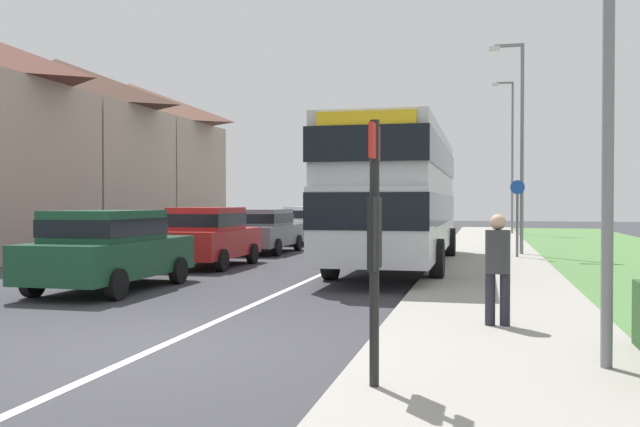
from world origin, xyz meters
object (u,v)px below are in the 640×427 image
at_px(parked_car_dark_green, 109,247).
at_px(street_lamp_far, 511,148).
at_px(parked_car_white, 308,223).
at_px(street_lamp_mid, 519,134).
at_px(double_decker_bus, 399,191).
at_px(pedestrian_at_stop, 498,264).
at_px(parked_car_grey, 264,229).
at_px(bus_stop_sign, 375,234).
at_px(parked_car_red, 209,234).
at_px(cycle_route_sign, 517,215).

relative_size(parked_car_dark_green, street_lamp_far, 0.51).
bearing_deg(parked_car_white, street_lamp_mid, -32.66).
relative_size(double_decker_bus, parked_car_dark_green, 2.58).
xyz_separation_m(double_decker_bus, pedestrian_at_stop, (2.46, -8.95, -1.17)).
bearing_deg(parked_car_white, parked_car_grey, -91.55).
bearing_deg(double_decker_bus, street_lamp_mid, 54.07).
distance_m(bus_stop_sign, street_lamp_far, 32.53).
relative_size(pedestrian_at_stop, street_lamp_mid, 0.24).
bearing_deg(street_lamp_mid, parked_car_red, -147.55).
bearing_deg(parked_car_grey, double_decker_bus, -39.83).
bearing_deg(parked_car_dark_green, bus_stop_sign, -44.07).
distance_m(parked_car_white, cycle_route_sign, 10.98).
bearing_deg(double_decker_bus, parked_car_dark_green, -131.09).
relative_size(parked_car_dark_green, cycle_route_sign, 1.69).
relative_size(parked_car_dark_green, parked_car_grey, 0.99).
bearing_deg(pedestrian_at_stop, street_lamp_mid, 86.08).
bearing_deg(double_decker_bus, bus_stop_sign, -84.10).
bearing_deg(parked_car_white, parked_car_red, -90.22).
height_order(parked_car_grey, cycle_route_sign, cycle_route_sign).
relative_size(parked_car_white, street_lamp_far, 0.53).
relative_size(double_decker_bus, parked_car_grey, 2.54).
bearing_deg(street_lamp_mid, parked_car_grey, -178.67).
bearing_deg(street_lamp_far, parked_car_white, -132.83).
distance_m(bus_stop_sign, street_lamp_mid, 17.42).
bearing_deg(parked_car_red, pedestrian_at_stop, -46.42).
xyz_separation_m(parked_car_grey, street_lamp_mid, (8.78, 0.20, 3.20)).
height_order(parked_car_dark_green, bus_stop_sign, bus_stop_sign).
relative_size(parked_car_red, parked_car_grey, 0.91).
bearing_deg(street_lamp_mid, cycle_route_sign, -93.93).
bearing_deg(bus_stop_sign, parked_car_dark_green, 135.93).
xyz_separation_m(parked_car_grey, bus_stop_sign, (6.66, -16.90, 0.66)).
height_order(pedestrian_at_stop, cycle_route_sign, cycle_route_sign).
bearing_deg(parked_car_grey, parked_car_white, 88.45).
bearing_deg(parked_car_grey, parked_car_red, -88.80).
xyz_separation_m(parked_car_dark_green, parked_car_white, (0.05, 16.28, -0.01)).
bearing_deg(street_lamp_mid, double_decker_bus, -125.93).
relative_size(double_decker_bus, cycle_route_sign, 4.36).
xyz_separation_m(double_decker_bus, parked_car_grey, (-5.38, 4.49, -1.27)).
height_order(parked_car_dark_green, parked_car_red, parked_car_red).
bearing_deg(parked_car_grey, parked_car_dark_green, -89.45).
bearing_deg(street_lamp_far, double_decker_bus, -100.60).
relative_size(parked_car_white, bus_stop_sign, 1.71).
distance_m(parked_car_dark_green, pedestrian_at_stop, 8.27).
relative_size(double_decker_bus, parked_car_white, 2.48).
height_order(double_decker_bus, parked_car_dark_green, double_decker_bus).
relative_size(parked_car_grey, street_lamp_mid, 0.61).
distance_m(pedestrian_at_stop, street_lamp_mid, 14.02).
bearing_deg(bus_stop_sign, pedestrian_at_stop, 71.15).
distance_m(parked_car_dark_green, cycle_route_sign, 12.73).
bearing_deg(parked_car_grey, bus_stop_sign, -68.48).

